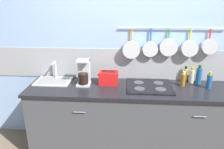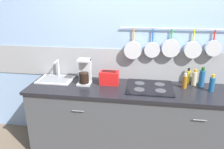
# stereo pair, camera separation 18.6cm
# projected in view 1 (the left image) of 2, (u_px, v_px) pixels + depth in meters

# --- Properties ---
(ground_plane) EXTENTS (12.00, 12.00, 0.00)m
(ground_plane) POSITION_uv_depth(u_px,v_px,m) (136.00, 149.00, 2.96)
(ground_plane) COLOR brown
(wall_back) EXTENTS (7.20, 0.15, 2.60)m
(wall_back) POSITION_uv_depth(u_px,v_px,m) (139.00, 51.00, 2.86)
(wall_back) COLOR #84A3CC
(wall_back) RESTS_ON ground_plane
(cabinet_base) EXTENTS (2.68, 0.60, 0.86)m
(cabinet_base) POSITION_uv_depth(u_px,v_px,m) (137.00, 121.00, 2.81)
(cabinet_base) COLOR #3F4247
(cabinet_base) RESTS_ON ground_plane
(countertop) EXTENTS (2.72, 0.63, 0.03)m
(countertop) POSITION_uv_depth(u_px,v_px,m) (138.00, 89.00, 2.66)
(countertop) COLOR black
(countertop) RESTS_ON cabinet_base
(sink_basin) EXTENTS (0.45, 0.33, 0.25)m
(sink_basin) POSITION_uv_depth(u_px,v_px,m) (54.00, 80.00, 2.85)
(sink_basin) COLOR #B7BABF
(sink_basin) RESTS_ON countertop
(coffee_maker) EXTENTS (0.17, 0.18, 0.32)m
(coffee_maker) POSITION_uv_depth(u_px,v_px,m) (84.00, 74.00, 2.73)
(coffee_maker) COLOR #B7BABF
(coffee_maker) RESTS_ON countertop
(toaster) EXTENTS (0.25, 0.13, 0.17)m
(toaster) POSITION_uv_depth(u_px,v_px,m) (109.00, 78.00, 2.74)
(toaster) COLOR red
(toaster) RESTS_ON countertop
(cooktop) EXTENTS (0.55, 0.50, 0.01)m
(cooktop) POSITION_uv_depth(u_px,v_px,m) (149.00, 86.00, 2.69)
(cooktop) COLOR black
(cooktop) RESTS_ON countertop
(bottle_sesame_oil) EXTENTS (0.06, 0.06, 0.19)m
(bottle_sesame_oil) POSITION_uv_depth(u_px,v_px,m) (183.00, 80.00, 2.69)
(bottle_sesame_oil) COLOR #8C5919
(bottle_sesame_oil) RESTS_ON countertop
(bottle_cooking_wine) EXTENTS (0.05, 0.05, 0.20)m
(bottle_cooking_wine) POSITION_uv_depth(u_px,v_px,m) (185.00, 75.00, 2.84)
(bottle_cooking_wine) COLOR yellow
(bottle_cooking_wine) RESTS_ON countertop
(bottle_hot_sauce) EXTENTS (0.07, 0.07, 0.21)m
(bottle_hot_sauce) POSITION_uv_depth(u_px,v_px,m) (192.00, 76.00, 2.79)
(bottle_hot_sauce) COLOR #BFB799
(bottle_hot_sauce) RESTS_ON countertop
(bottle_olive_oil) EXTENTS (0.07, 0.07, 0.24)m
(bottle_olive_oil) POSITION_uv_depth(u_px,v_px,m) (199.00, 76.00, 2.76)
(bottle_olive_oil) COLOR navy
(bottle_olive_oil) RESTS_ON countertop
(bottle_dish_soap) EXTENTS (0.06, 0.06, 0.21)m
(bottle_dish_soap) POSITION_uv_depth(u_px,v_px,m) (209.00, 81.00, 2.61)
(bottle_dish_soap) COLOR navy
(bottle_dish_soap) RESTS_ON countertop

